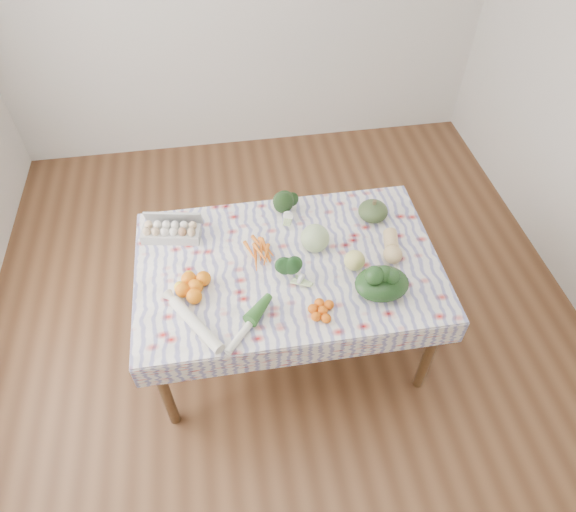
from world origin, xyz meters
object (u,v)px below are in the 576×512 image
object	(u,v)px
cabbage	(315,238)
butternut_squash	(392,246)
grapefruit	(355,260)
egg_carton	(171,232)
kabocha_squash	(373,211)
dining_table	(288,273)

from	to	relation	value
cabbage	butternut_squash	size ratio (longest dim) A/B	0.71
grapefruit	egg_carton	bearing A→B (deg)	158.54
egg_carton	grapefruit	size ratio (longest dim) A/B	2.89
kabocha_squash	cabbage	bearing A→B (deg)	-154.22
grapefruit	kabocha_squash	bearing A→B (deg)	60.72
butternut_squash	grapefruit	distance (m)	0.25
egg_carton	grapefruit	distance (m)	1.05
kabocha_squash	grapefruit	bearing A→B (deg)	-119.28
kabocha_squash	cabbage	world-z (taller)	cabbage
grapefruit	cabbage	bearing A→B (deg)	136.34
kabocha_squash	butternut_squash	xyz separation A→B (m)	(0.03, -0.28, -0.01)
kabocha_squash	grapefruit	world-z (taller)	same
cabbage	grapefruit	world-z (taller)	cabbage
egg_carton	grapefruit	xyz separation A→B (m)	(0.97, -0.38, 0.01)
egg_carton	kabocha_squash	size ratio (longest dim) A/B	1.88
cabbage	butternut_squash	distance (m)	0.43
egg_carton	cabbage	bearing A→B (deg)	-4.32
dining_table	grapefruit	xyz separation A→B (m)	(0.35, -0.09, 0.14)
kabocha_squash	cabbage	size ratio (longest dim) A/B	1.09
butternut_squash	grapefruit	bearing A→B (deg)	-149.53
dining_table	cabbage	size ratio (longest dim) A/B	10.00
kabocha_squash	dining_table	bearing A→B (deg)	-153.59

